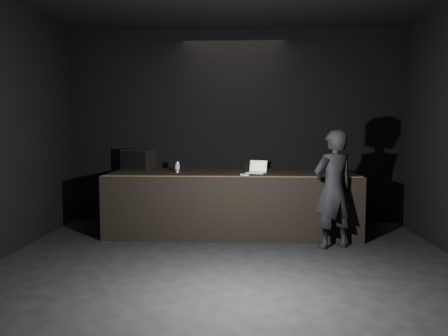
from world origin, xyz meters
The scene contains 11 objects.
ground centered at (0.00, 0.00, 0.00)m, with size 7.00×7.00×0.00m, color black.
room_walls centered at (0.00, 0.00, 2.02)m, with size 6.10×7.10×3.52m.
stage_riser centered at (0.00, 2.73, 0.50)m, with size 4.00×1.50×1.00m, color black.
riser_lip centered at (0.00, 2.02, 1.01)m, with size 3.92×0.10×0.01m, color brown.
stage_monitor centered at (-1.67, 3.15, 1.18)m, with size 0.63×0.54×0.36m.
cable centered at (-0.94, 3.12, 1.01)m, with size 0.02×0.02×1.01m, color black.
laptop centered at (0.41, 2.59, 1.05)m, with size 0.36×0.34×0.20m.
beer_can centered at (-0.89, 2.57, 1.09)m, with size 0.08×0.08×0.18m.
plastic_cup centered at (0.24, 3.11, 1.05)m, with size 0.08×0.08×0.10m, color white.
wii_remote centered at (0.20, 2.10, 1.01)m, with size 0.04×0.16×0.03m, color white.
person centered at (1.48, 1.77, 0.85)m, with size 0.62×0.41×1.70m, color black.
Camera 1 is at (0.19, -4.49, 1.70)m, focal length 35.00 mm.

